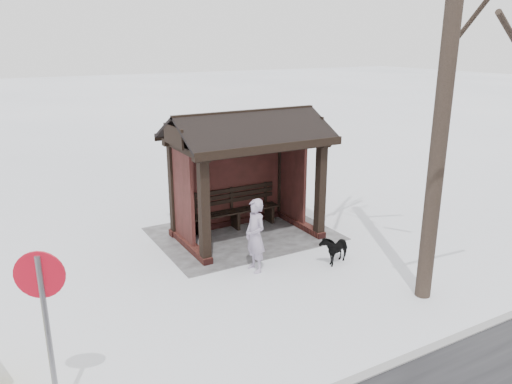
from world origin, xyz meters
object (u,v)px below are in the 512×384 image
dog (335,248)px  road_sign (43,302)px  bus_shelter (243,149)px  pedestrian (255,236)px

dog → road_sign: 6.44m
bus_shelter → road_sign: bearing=41.2°
bus_shelter → dog: 3.14m
bus_shelter → pedestrian: bus_shelter is taller
pedestrian → dog: 1.82m
bus_shelter → dog: bearing=112.2°
bus_shelter → dog: (-0.96, 2.36, -1.84)m
dog → road_sign: road_sign is taller
bus_shelter → pedestrian: size_ratio=2.31×
pedestrian → bus_shelter: bearing=156.8°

